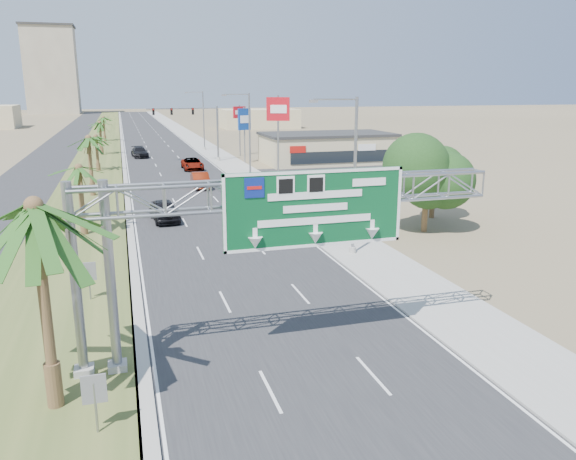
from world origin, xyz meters
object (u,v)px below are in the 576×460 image
at_px(pole_sign_red_near, 278,115).
at_px(pole_sign_blue, 244,122).
at_px(pole_sign_red_far, 239,116).
at_px(sign_gantry, 273,208).
at_px(car_right_lane, 192,164).
at_px(palm_near, 34,208).
at_px(store_building, 327,149).
at_px(signal_mast, 204,128).
at_px(car_far, 140,152).
at_px(car_mid_lane, 200,180).
at_px(car_left_lane, 164,211).

distance_m(pole_sign_red_near, pole_sign_blue, 21.95).
height_order(pole_sign_blue, pole_sign_red_far, pole_sign_blue).
bearing_deg(sign_gantry, car_right_lane, 86.35).
height_order(palm_near, store_building, palm_near).
xyz_separation_m(sign_gantry, car_right_lane, (3.46, 54.25, -5.29)).
bearing_deg(car_right_lane, pole_sign_red_near, -68.08).
height_order(signal_mast, pole_sign_red_near, pole_sign_red_near).
relative_size(signal_mast, car_far, 1.89).
bearing_deg(pole_sign_blue, pole_sign_red_near, -92.87).
distance_m(palm_near, car_mid_lane, 43.70).
distance_m(car_far, pole_sign_blue, 19.10).
relative_size(car_mid_lane, pole_sign_blue, 0.63).
bearing_deg(sign_gantry, signal_mast, 84.26).
xyz_separation_m(palm_near, car_mid_lane, (10.70, 41.93, -6.11)).
bearing_deg(pole_sign_red_near, store_building, 56.70).
height_order(pole_sign_red_near, pole_sign_blue, pole_sign_red_near).
relative_size(palm_near, pole_sign_red_far, 1.05).
bearing_deg(car_far, car_left_lane, -95.28).
relative_size(store_building, pole_sign_blue, 2.27).
bearing_deg(signal_mast, car_left_lane, -103.21).
height_order(palm_near, pole_sign_red_near, pole_sign_red_near).
xyz_separation_m(car_mid_lane, pole_sign_red_far, (10.18, 27.84, 5.42)).
relative_size(store_building, pole_sign_red_near, 1.84).
xyz_separation_m(store_building, car_mid_lane, (-20.50, -16.07, -1.18)).
height_order(car_mid_lane, car_far, car_mid_lane).
bearing_deg(car_right_lane, car_far, 110.95).
xyz_separation_m(palm_near, pole_sign_blue, (19.69, 60.65, -1.02)).
xyz_separation_m(car_far, pole_sign_red_far, (15.45, -2.50, 5.46)).
bearing_deg(sign_gantry, car_mid_lane, 86.34).
bearing_deg(car_right_lane, pole_sign_red_far, 55.66).
xyz_separation_m(signal_mast, car_left_lane, (-8.66, -36.91, -4.00)).
distance_m(palm_near, car_far, 72.74).
relative_size(palm_near, car_right_lane, 1.52).
xyz_separation_m(sign_gantry, pole_sign_red_far, (12.74, 67.84, 0.19)).
bearing_deg(car_right_lane, car_left_lane, -101.44).
bearing_deg(signal_mast, palm_near, -102.66).
distance_m(palm_near, pole_sign_red_far, 72.83).
bearing_deg(palm_near, sign_gantry, 13.32).
height_order(car_far, pole_sign_red_near, pole_sign_red_near).
bearing_deg(car_left_lane, sign_gantry, -89.57).
bearing_deg(store_building, signal_mast, 160.46).
height_order(sign_gantry, pole_sign_blue, pole_sign_blue).
xyz_separation_m(car_left_lane, car_far, (-0.28, 45.21, -0.06)).
height_order(store_building, pole_sign_red_far, pole_sign_red_far).
bearing_deg(palm_near, car_mid_lane, 75.69).
bearing_deg(car_mid_lane, pole_sign_blue, 65.76).
bearing_deg(store_building, car_right_lane, -174.68).
bearing_deg(car_left_lane, pole_sign_red_near, 37.27).
xyz_separation_m(sign_gantry, car_left_lane, (-2.43, 25.14, -5.21)).
xyz_separation_m(palm_near, pole_sign_red_near, (18.59, 38.80, 0.84)).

